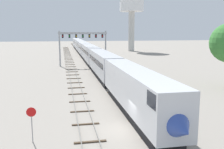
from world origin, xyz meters
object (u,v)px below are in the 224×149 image
Objects in this scene: signal_gantry at (83,40)px; water_tower at (132,9)px; passenger_train at (86,51)px; stop_sign at (32,120)px.

signal_gantry is 51.59m from water_tower.
water_tower is (22.27, 28.75, 15.28)m from passenger_train.
signal_gantry is at bearing -119.17° from water_tower.
signal_gantry is at bearing -98.43° from passenger_train.
passenger_train is 15.83m from signal_gantry.
water_tower reaches higher than signal_gantry.
passenger_train is 39.44m from water_tower.
passenger_train is 5.77× the size of water_tower.
water_tower reaches higher than stop_sign.
signal_gantry is 0.54× the size of water_tower.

